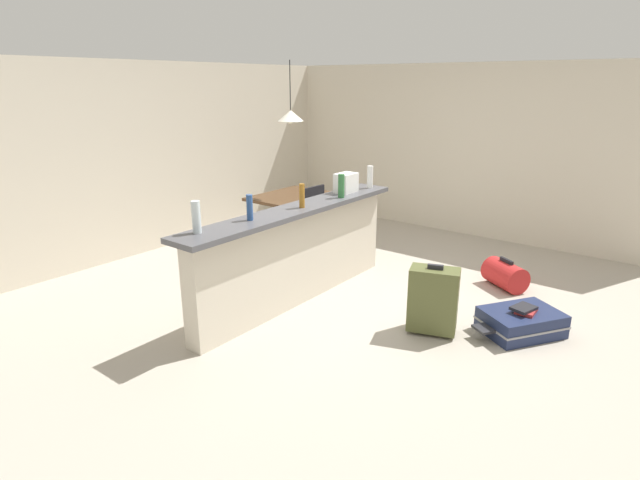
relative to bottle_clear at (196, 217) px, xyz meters
The scene contains 18 objects.
ground_plane 2.09m from the bottle_clear, 13.13° to the right, with size 13.00×13.00×0.05m, color #ADA393.
wall_back 3.14m from the bottle_clear, 57.79° to the left, with size 6.60×0.10×2.50m, color beige.
wall_right 4.73m from the bottle_clear, ahead, with size 0.10×6.00×2.50m, color beige.
partition_half_wall 1.38m from the bottle_clear, ahead, with size 2.80×0.20×0.97m, color beige.
bar_countertop 1.21m from the bottle_clear, ahead, with size 2.96×0.40×0.05m, color #4C4C51.
bottle_clear is the anchor object (origin of this frame).
bottle_blue 0.57m from the bottle_clear, ahead, with size 0.06×0.06×0.24m, color #284C89.
bottle_amber 1.24m from the bottle_clear, ahead, with size 0.06×0.06×0.24m, color #9E661E.
bottle_green 1.87m from the bottle_clear, ahead, with size 0.07×0.07×0.26m, color #2D6B38.
bottle_white 2.50m from the bottle_clear, ahead, with size 0.07×0.07×0.27m, color silver.
grocery_bag 2.12m from the bottle_clear, ahead, with size 0.26×0.18×0.22m, color silver.
dining_table 2.89m from the bottle_clear, 24.93° to the left, with size 1.10×0.80×0.74m.
dining_chair_near_partition 2.64m from the bottle_clear, 14.20° to the left, with size 0.42×0.42×0.93m.
pendant_lamp 2.86m from the bottle_clear, 24.30° to the left, with size 0.34×0.34×0.80m.
suitcase_flat_navy 3.08m from the bottle_clear, 49.19° to the right, with size 0.87×0.79×0.22m.
duffel_bag_red 3.51m from the bottle_clear, 30.34° to the right, with size 0.51×0.57×0.34m.
suitcase_upright_olive 2.24m from the bottle_clear, 47.59° to the right, with size 0.37×0.49×0.67m.
book_stack 3.05m from the bottle_clear, 49.60° to the right, with size 0.27×0.21×0.06m.
Camera 1 is at (-4.29, -2.96, 2.24)m, focal length 28.62 mm.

